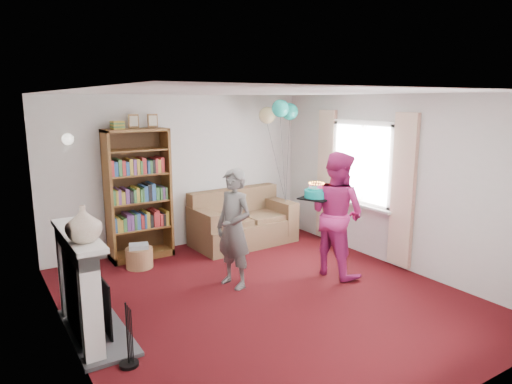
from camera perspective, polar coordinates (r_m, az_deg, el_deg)
ground at (r=5.86m, az=1.13°, el=-12.95°), size 5.00×5.00×0.00m
wall_back at (r=7.64m, az=-9.33°, el=2.51°), size 4.50×0.02×2.50m
wall_left at (r=4.64m, az=-22.80°, el=-4.06°), size 0.02×5.00×2.50m
wall_right at (r=6.95m, az=16.89°, el=1.28°), size 0.02×5.00×2.50m
ceiling at (r=5.33m, az=1.23°, el=12.38°), size 4.50×5.00×0.01m
fireplace at (r=5.08m, az=-20.59°, el=-11.37°), size 0.55×1.80×1.12m
window_bay at (r=7.32m, az=13.03°, el=1.60°), size 0.14×2.02×2.20m
wall_sconce at (r=6.93m, az=-22.49°, el=6.14°), size 0.16×0.23×0.16m
bookcase at (r=7.22m, az=-14.57°, el=-0.44°), size 0.95×0.42×2.21m
sofa at (r=7.84m, az=-1.85°, el=-3.93°), size 1.71×0.91×0.91m
wicker_basket at (r=6.95m, az=-14.38°, el=-7.87°), size 0.39×0.39×0.35m
person_striped at (r=5.93m, az=-2.78°, el=-4.58°), size 0.50×0.64×1.56m
person_magenta at (r=6.42m, az=10.06°, el=-2.71°), size 0.77×0.93×1.73m
birthday_cake at (r=6.26m, az=7.54°, el=-0.23°), size 0.39×0.39×0.22m
balloons at (r=7.75m, az=2.91°, el=9.98°), size 0.62×0.67×1.76m
mantel_vase at (r=4.51m, az=-20.76°, el=-3.72°), size 0.39×0.39×0.34m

